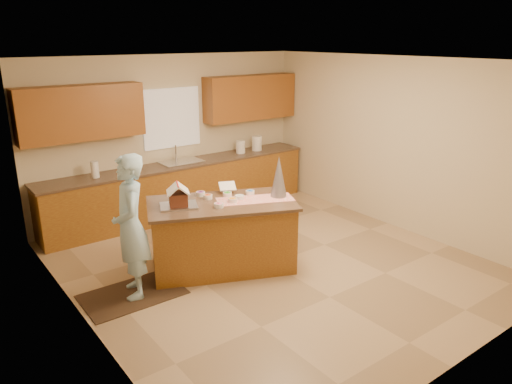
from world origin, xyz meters
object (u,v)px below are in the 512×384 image
island_base (222,237)px  gingerbread_house (178,197)px  tinsel_tree (279,177)px  boy (131,227)px

island_base → gingerbread_house: (-0.53, 0.17, 0.61)m
island_base → tinsel_tree: bearing=3.7°
gingerbread_house → tinsel_tree: bearing=-19.0°
island_base → gingerbread_house: bearing=-174.8°
tinsel_tree → gingerbread_house: bearing=161.0°
tinsel_tree → boy: 2.02m
tinsel_tree → gingerbread_house: tinsel_tree is taller
island_base → tinsel_tree: (0.74, -0.26, 0.76)m
island_base → boy: (-1.23, 0.03, 0.43)m
tinsel_tree → gingerbread_house: (-1.27, 0.44, -0.15)m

